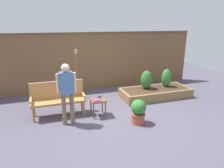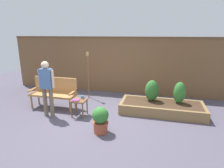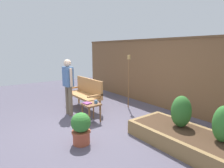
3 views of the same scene
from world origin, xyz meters
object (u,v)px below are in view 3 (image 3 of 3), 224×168
garden_bench (86,91)px  shrub_near_bench (181,111)px  tiki_torch (129,72)px  shrub_far_corner (223,124)px  cup_on_table (96,102)px  book_on_table (87,103)px  potted_boxwood (81,128)px  person_by_bench (68,82)px  side_table (91,107)px

garden_bench → shrub_near_bench: garden_bench is taller
tiki_torch → shrub_far_corner: bearing=-11.7°
cup_on_table → shrub_far_corner: 2.79m
book_on_table → shrub_far_corner: (2.79, 0.99, 0.12)m
garden_bench → potted_boxwood: (1.89, -1.18, -0.21)m
garden_bench → shrub_near_bench: bearing=9.2°
person_by_bench → potted_boxwood: bearing=-17.1°
shrub_near_bench → tiki_torch: 2.40m
side_table → shrub_near_bench: 2.16m
shrub_far_corner → person_by_bench: 3.75m
potted_boxwood → person_by_bench: size_ratio=0.41×
tiki_torch → person_by_bench: bearing=-106.3°
garden_bench → cup_on_table: (1.09, -0.33, -0.02)m
side_table → tiki_torch: tiki_torch is taller
cup_on_table → tiki_torch: bearing=104.6°
garden_bench → person_by_bench: 0.79m
book_on_table → shrub_near_bench: (2.00, 0.99, 0.12)m
cup_on_table → person_by_bench: (-0.89, -0.33, 0.41)m
cup_on_table → book_on_table: (-0.12, -0.19, -0.03)m
shrub_far_corner → person_by_bench: (-3.56, -1.14, 0.32)m
shrub_far_corner → person_by_bench: person_by_bench is taller
side_table → person_by_bench: size_ratio=0.31×
side_table → cup_on_table: 0.17m
potted_boxwood → shrub_near_bench: shrub_near_bench is taller
cup_on_table → shrub_far_corner: shrub_far_corner is taller
person_by_bench → side_table: bearing=15.1°
potted_boxwood → shrub_far_corner: shrub_far_corner is taller
garden_bench → side_table: garden_bench is taller
person_by_bench → garden_bench: bearing=106.8°
person_by_bench → shrub_near_bench: bearing=22.2°
book_on_table → shrub_far_corner: bearing=10.5°
garden_bench → side_table: bearing=-22.7°
book_on_table → potted_boxwood: bearing=-44.9°
book_on_table → cup_on_table: bearing=49.3°
shrub_near_bench → shrub_far_corner: bearing=0.0°
potted_boxwood → tiki_torch: bearing=117.2°
side_table → shrub_near_bench: size_ratio=0.75×
side_table → person_by_bench: bearing=-164.9°
side_table → cup_on_table: (0.06, 0.11, 0.13)m
book_on_table → garden_bench: bearing=143.0°
shrub_near_bench → potted_boxwood: bearing=-123.2°
garden_bench → shrub_near_bench: size_ratio=2.26×
potted_boxwood → garden_bench: bearing=148.1°
book_on_table → shrub_far_corner: shrub_far_corner is taller
shrub_near_bench → side_table: bearing=-154.9°
garden_bench → tiki_torch: size_ratio=0.87×
cup_on_table → potted_boxwood: bearing=-46.6°
cup_on_table → book_on_table: size_ratio=0.62×
cup_on_table → tiki_torch: 1.61m
book_on_table → shrub_near_bench: shrub_near_bench is taller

